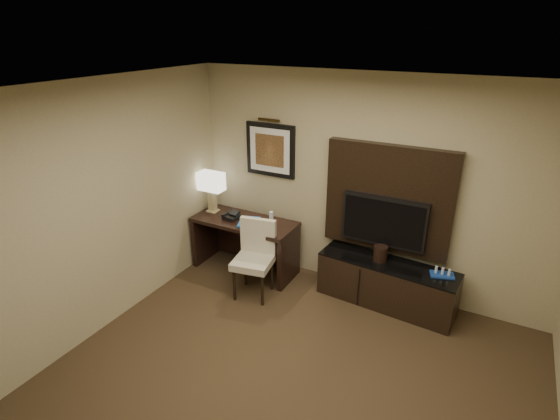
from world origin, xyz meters
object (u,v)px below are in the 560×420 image
Objects in this scene: table_lamp at (212,191)px; ice_bucket at (380,253)px; tv at (384,221)px; desk_chair at (253,261)px; minibar_tray at (442,272)px; credenza at (386,283)px; desk_phone at (231,216)px; water_bottle at (271,218)px; desk at (245,245)px.

ice_bucket is (2.37, 0.07, -0.40)m from table_lamp.
desk_chair is at bearing -152.26° from tv.
table_lamp is 2.36× the size of minibar_tray.
credenza is 8.37× the size of desk_phone.
credenza is 1.64m from desk_chair.
water_bottle is 1.47m from ice_bucket.
desk_chair is at bearing -154.09° from credenza.
minibar_tray is at bearing 2.71° from desk.
minibar_tray is (0.61, 0.01, 0.33)m from credenza.
water_bottle is (0.37, 0.08, 0.46)m from desk.
tv is 6.08× the size of water_bottle.
table_lamp reaches higher than desk_chair.
table_lamp is (-0.97, 0.53, 0.58)m from desk_chair.
ice_bucket is at bearing 12.03° from desk_phone.
table_lamp reaches higher than minibar_tray.
minibar_tray reaches higher than credenza.
desk_phone is 0.76× the size of minibar_tray.
minibar_tray is at bearing -1.04° from ice_bucket.
desk_chair is (-1.52, -0.59, 0.20)m from credenza.
water_bottle is (-1.43, -0.16, -0.18)m from tv.
minibar_tray is at bearing 0.72° from water_bottle.
table_lamp is 3.12× the size of desk_phone.
credenza is 8.72× the size of ice_bucket.
tv is 2.01m from desk_phone.
ice_bucket is (1.83, 0.12, 0.28)m from desk.
water_bottle reaches higher than ice_bucket.
tv is at bearing 15.58° from desk_phone.
desk_chair is at bearing -28.94° from table_lamp.
desk reaches higher than minibar_tray.
ice_bucket is (-0.11, 0.02, 0.37)m from credenza.
desk_chair is 1.25m from table_lamp.
table_lamp is at bearing -175.35° from tv.
table_lamp is at bearing 175.33° from desk.
minibar_tray is at bearing 5.27° from credenza.
desk_phone is 0.56m from water_bottle.
tv is at bearing 4.65° from table_lamp.
desk_chair is 2.21m from minibar_tray.
tv is 1.64× the size of table_lamp.
credenza is 2.18m from desk_phone.
tv is (1.80, 0.24, 0.64)m from desk.
minibar_tray is at bearing 10.53° from desk_phone.
table_lamp is 2.41m from ice_bucket.
credenza is at bearing 3.29° from desk.
credenza is at bearing -9.38° from ice_bucket.
desk is 0.59m from water_bottle.
minibar_tray is (2.72, 0.15, -0.19)m from desk_phone.
tv is at bearing 17.79° from desk_chair.
credenza is 1.71× the size of desk_chair.
desk_phone reaches higher than credenza.
tv is at bearing 102.38° from ice_bucket.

